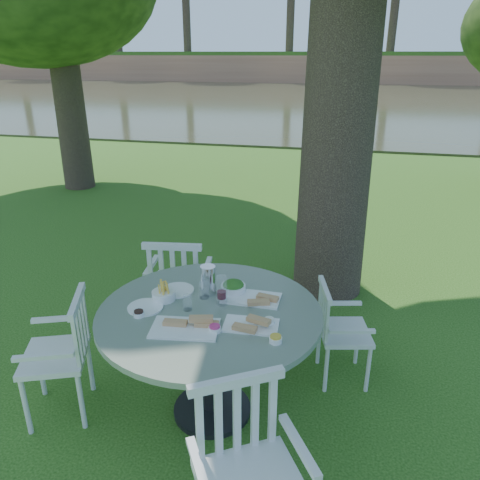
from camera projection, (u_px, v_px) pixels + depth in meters
name	position (u px, v px, depth m)	size (l,w,h in m)	color
ground	(235.00, 331.00, 4.39)	(140.00, 140.00, 0.00)	#1A430E
table	(210.00, 329.00, 3.16)	(1.50, 1.50, 0.84)	black
chair_ne	(335.00, 326.00, 3.61)	(0.47, 0.49, 0.81)	silver
chair_nw	(177.00, 282.00, 4.08)	(0.56, 0.53, 0.98)	silver
chair_sw	(67.00, 347.00, 3.25)	(0.57, 0.59, 0.91)	silver
chair_se	(244.00, 459.00, 2.31)	(0.66, 0.65, 0.98)	silver
tableware	(208.00, 299.00, 3.17)	(1.07, 0.78, 0.21)	white
river	(338.00, 101.00, 25.15)	(100.00, 28.00, 0.12)	#33351F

